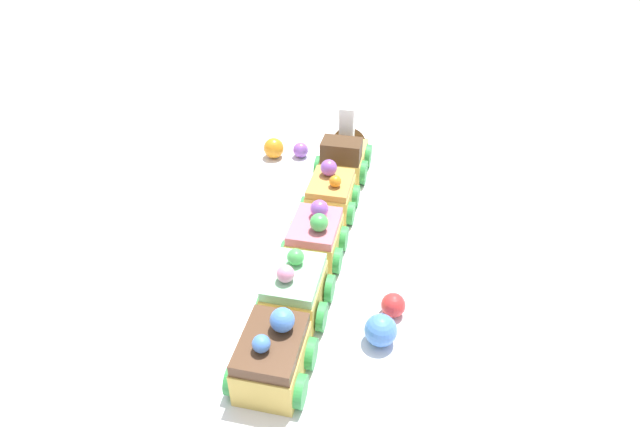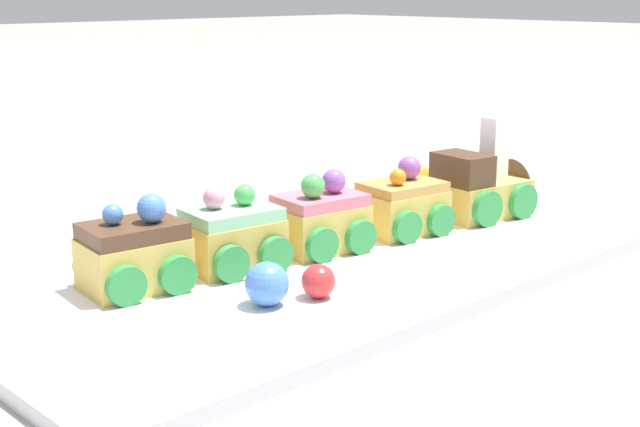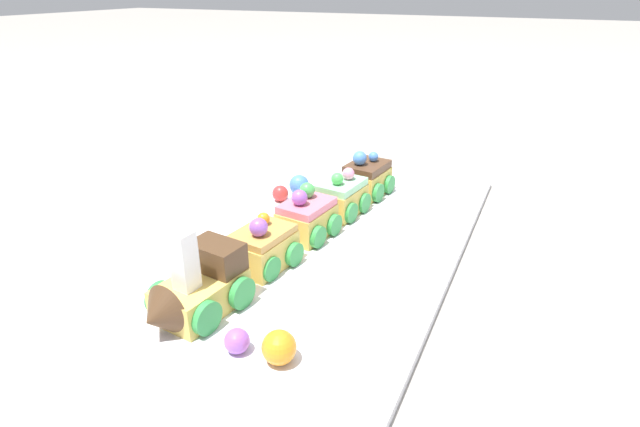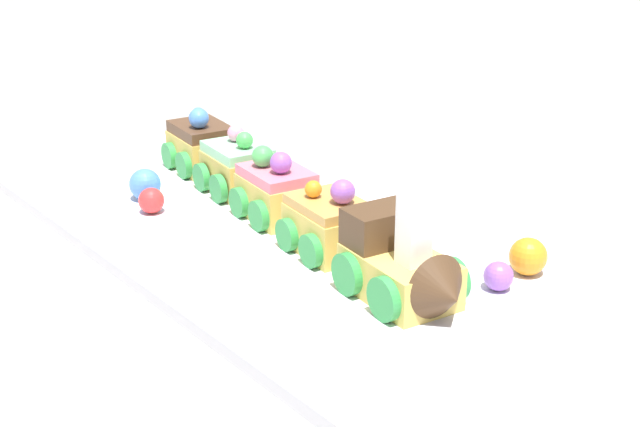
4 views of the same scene
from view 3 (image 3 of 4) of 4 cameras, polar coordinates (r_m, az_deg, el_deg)
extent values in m
plane|color=gray|center=(0.64, -1.71, -4.79)|extent=(10.00, 10.00, 0.00)
cube|color=white|center=(0.64, -1.72, -4.32)|extent=(0.69, 0.36, 0.01)
cube|color=#E0BC56|center=(0.53, -13.44, -9.02)|extent=(0.10, 0.07, 0.04)
cube|color=#4C331E|center=(0.53, -11.72, -4.76)|extent=(0.04, 0.06, 0.03)
cone|color=#4C331E|center=(0.49, -18.12, -11.10)|extent=(0.03, 0.05, 0.05)
cube|color=white|center=(0.50, -15.01, -7.21)|extent=(0.02, 0.02, 0.02)
cube|color=white|center=(0.49, -15.27, -5.22)|extent=(0.02, 0.02, 0.02)
cube|color=white|center=(0.48, -15.53, -3.15)|extent=(0.02, 0.02, 0.02)
cylinder|color=green|center=(0.54, -17.80, -9.10)|extent=(0.03, 0.01, 0.03)
cylinder|color=green|center=(0.49, -12.76, -11.58)|extent=(0.03, 0.01, 0.03)
cylinder|color=green|center=(0.56, -14.03, -6.85)|extent=(0.03, 0.01, 0.03)
cylinder|color=green|center=(0.52, -8.97, -8.96)|extent=(0.03, 0.01, 0.03)
cube|color=#E0BC56|center=(0.59, -6.48, -4.32)|extent=(0.08, 0.06, 0.04)
cube|color=#CC9347|center=(0.58, -6.59, -2.29)|extent=(0.08, 0.06, 0.01)
sphere|color=orange|center=(0.59, -6.48, -0.59)|extent=(0.02, 0.02, 0.01)
sphere|color=#9956C6|center=(0.56, -7.04, -1.57)|extent=(0.02, 0.02, 0.02)
cylinder|color=green|center=(0.60, -9.96, -4.71)|extent=(0.03, 0.01, 0.03)
cylinder|color=green|center=(0.56, -5.28, -6.40)|extent=(0.03, 0.01, 0.03)
cylinder|color=green|center=(0.62, -7.52, -3.19)|extent=(0.03, 0.01, 0.03)
cylinder|color=green|center=(0.59, -2.92, -4.69)|extent=(0.03, 0.01, 0.03)
cube|color=#E0BC56|center=(0.66, -1.50, -0.99)|extent=(0.08, 0.06, 0.04)
cube|color=#E57084|center=(0.65, -1.53, 0.94)|extent=(0.08, 0.06, 0.01)
sphere|color=#4CBC56|center=(0.65, -1.48, 2.68)|extent=(0.02, 0.02, 0.02)
sphere|color=#9956C6|center=(0.63, -2.36, 1.84)|extent=(0.02, 0.02, 0.02)
cylinder|color=green|center=(0.66, -4.67, -1.39)|extent=(0.03, 0.01, 0.03)
cylinder|color=green|center=(0.63, -0.20, -2.70)|extent=(0.03, 0.01, 0.03)
cylinder|color=green|center=(0.69, -2.68, -0.13)|extent=(0.03, 0.01, 0.03)
cylinder|color=green|center=(0.66, 1.67, -1.32)|extent=(0.03, 0.01, 0.03)
cube|color=#E0BC56|center=(0.72, 2.24, 1.52)|extent=(0.08, 0.06, 0.04)
cube|color=#93DBA3|center=(0.71, 2.27, 3.32)|extent=(0.08, 0.06, 0.01)
sphere|color=pink|center=(0.72, 3.27, 4.57)|extent=(0.02, 0.02, 0.02)
sphere|color=#4CBC56|center=(0.69, 2.23, 3.94)|extent=(0.02, 0.02, 0.02)
cylinder|color=green|center=(0.72, -0.66, 1.15)|extent=(0.03, 0.01, 0.03)
cylinder|color=green|center=(0.69, 3.56, 0.07)|extent=(0.03, 0.01, 0.03)
cylinder|color=green|center=(0.75, 1.00, 2.20)|extent=(0.03, 0.01, 0.03)
cylinder|color=green|center=(0.73, 5.10, 1.21)|extent=(0.03, 0.01, 0.03)
cube|color=#E0BC56|center=(0.79, 5.35, 3.60)|extent=(0.08, 0.06, 0.04)
cube|color=brown|center=(0.78, 5.42, 5.32)|extent=(0.08, 0.06, 0.01)
sphere|color=#4C84E0|center=(0.79, 6.13, 6.48)|extent=(0.02, 0.02, 0.02)
sphere|color=#4C84E0|center=(0.77, 4.53, 6.34)|extent=(0.02, 0.02, 0.02)
cylinder|color=green|center=(0.79, 2.71, 3.28)|extent=(0.03, 0.01, 0.03)
cylinder|color=green|center=(0.77, 6.67, 2.36)|extent=(0.03, 0.01, 0.03)
cylinder|color=green|center=(0.82, 4.10, 4.15)|extent=(0.03, 0.01, 0.03)
cylinder|color=green|center=(0.80, 7.94, 3.30)|extent=(0.03, 0.01, 0.03)
sphere|color=orange|center=(0.45, -4.70, -15.00)|extent=(0.03, 0.03, 0.03)
sphere|color=#9956C6|center=(0.47, -9.47, -14.17)|extent=(0.02, 0.02, 0.02)
sphere|color=red|center=(0.76, -4.56, 2.29)|extent=(0.03, 0.03, 0.03)
sphere|color=#4C84E0|center=(0.79, -2.40, 3.31)|extent=(0.03, 0.03, 0.03)
camera|label=1|loc=(1.02, 8.36, 28.93)|focal=28.00mm
camera|label=2|loc=(1.30, -13.46, 20.47)|focal=50.00mm
camera|label=4|loc=(0.73, -75.47, 7.08)|focal=50.00mm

